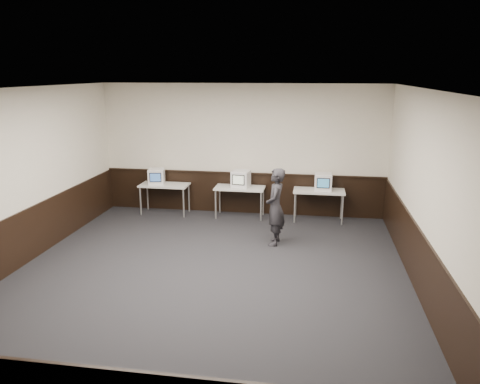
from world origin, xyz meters
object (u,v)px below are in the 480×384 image
object	(u,v)px
person	(275,207)
emac_right	(323,182)
emac_center	(241,179)
desk_left	(165,187)
desk_center	(240,190)
desk_right	(319,193)
emac_left	(156,176)

from	to	relation	value
person	emac_right	bearing A→B (deg)	152.26
emac_center	desk_left	bearing A→B (deg)	-172.18
desk_left	desk_center	distance (m)	1.90
desk_right	person	bearing A→B (deg)	-117.16
desk_center	emac_center	distance (m)	0.28
emac_left	emac_center	world-z (taller)	emac_center
desk_center	desk_right	bearing A→B (deg)	0.00
desk_right	emac_left	world-z (taller)	emac_left
desk_left	emac_right	bearing A→B (deg)	0.17
desk_left	person	distance (m)	3.39
desk_left	emac_center	bearing A→B (deg)	0.49
emac_left	emac_right	xyz separation A→B (m)	(4.08, 0.01, 0.01)
desk_left	desk_center	bearing A→B (deg)	0.00
desk_center	emac_right	world-z (taller)	emac_right
desk_left	emac_right	world-z (taller)	emac_right
emac_right	desk_left	bearing A→B (deg)	-179.84
desk_left	emac_left	world-z (taller)	emac_left
desk_left	emac_left	xyz separation A→B (m)	(-0.20, -0.00, 0.26)
desk_right	emac_left	bearing A→B (deg)	-179.97
emac_center	person	distance (m)	2.01
emac_center	emac_left	bearing A→B (deg)	-172.18
emac_left	person	distance (m)	3.56
desk_right	person	xyz separation A→B (m)	(-0.89, -1.73, 0.12)
desk_center	person	xyz separation A→B (m)	(1.01, -1.73, 0.12)
desk_left	person	xyz separation A→B (m)	(2.91, -1.73, 0.12)
emac_left	emac_right	world-z (taller)	emac_right
emac_center	emac_right	distance (m)	1.96
desk_left	desk_center	world-z (taller)	same
emac_left	person	size ratio (longest dim) A/B	0.30
person	desk_left	bearing A→B (deg)	-119.28
desk_right	emac_left	size ratio (longest dim) A/B	2.55
emac_right	emac_left	bearing A→B (deg)	-179.82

